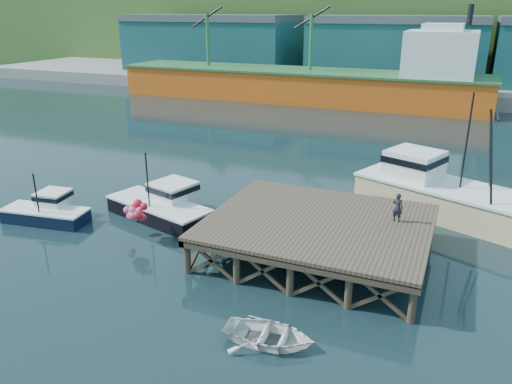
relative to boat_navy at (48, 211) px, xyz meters
The scene contains 12 objects.
ground 12.42m from the boat_navy, 10.50° to the left, with size 300.00×300.00×0.00m, color black.
wharf 17.85m from the boat_navy, ahead, with size 12.00×10.00×2.62m.
far_quay 73.28m from the boat_navy, 80.42° to the left, with size 160.00×40.00×2.00m, color gray.
warehouse_left 71.26m from the boat_navy, 108.73° to the left, with size 32.00×16.00×9.00m, color #184A4F.
warehouse_mid 68.60m from the boat_navy, 79.73° to the left, with size 28.00×16.00×9.00m, color #184A4F.
cargo_ship 50.46m from the boat_navy, 85.76° to the left, with size 55.50×10.00×13.75m.
hillside 103.50m from the boat_navy, 83.20° to the left, with size 220.00×50.00×22.00m, color #2D511E.
boat_navy is the anchor object (origin of this frame).
boat_black 7.46m from the boat_navy, 27.70° to the left, with size 8.07×6.68×4.70m.
trawler 26.38m from the boat_navy, 25.13° to the left, with size 13.16×8.73×8.30m.
dinghy 19.18m from the boat_navy, 19.15° to the right, with size 2.75×3.85×0.80m, color silver.
dockworker 22.11m from the boat_navy, ahead, with size 0.59×0.39×1.63m, color black.
Camera 1 is at (12.24, -24.75, 13.10)m, focal length 35.00 mm.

